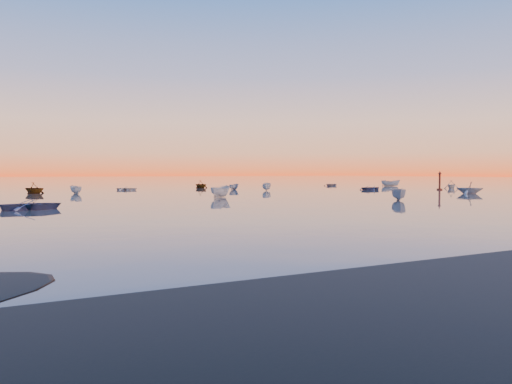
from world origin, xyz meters
TOP-DOWN VIEW (x-y plane):
  - ground at (0.00, 100.00)m, footprint 600.00×600.00m
  - moored_fleet at (0.00, 53.00)m, footprint 124.00×58.00m
  - boat_near_center at (3.16, 40.76)m, footprint 4.00×4.30m
  - boat_near_right at (39.47, 33.96)m, footprint 4.06×3.40m
  - channel_marker at (48.55, 47.61)m, footprint 0.97×0.97m

SIDE VIEW (x-z plane):
  - ground at x=0.00m, z-range 0.00..0.00m
  - moored_fleet at x=0.00m, z-range -0.60..0.60m
  - boat_near_center at x=3.16m, z-range -0.72..0.72m
  - boat_near_right at x=39.47m, z-range -0.65..0.65m
  - channel_marker at x=48.55m, z-range -0.36..3.08m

